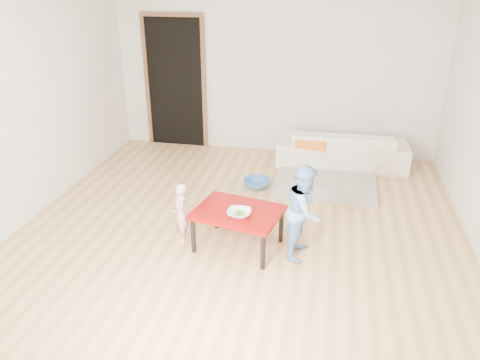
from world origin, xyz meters
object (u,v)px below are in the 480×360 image
(sofa, at_px, (342,148))
(red_table, at_px, (238,229))
(bowl, at_px, (239,213))
(basin, at_px, (257,183))
(child_pink, at_px, (181,213))
(child_blue, at_px, (305,211))

(sofa, xyz_separation_m, red_table, (-1.05, -2.54, -0.06))
(bowl, relative_size, basin, 0.67)
(child_pink, height_order, basin, child_pink)
(sofa, xyz_separation_m, child_blue, (-0.37, -2.52, 0.22))
(red_table, relative_size, child_pink, 1.31)
(red_table, bearing_deg, sofa, 67.42)
(basin, bearing_deg, sofa, 42.82)
(child_pink, xyz_separation_m, basin, (0.58, 1.50, -0.28))
(red_table, height_order, bowl, bowl)
(bowl, distance_m, child_blue, 0.66)
(child_pink, distance_m, child_blue, 1.32)
(basin, bearing_deg, red_table, -88.11)
(bowl, xyz_separation_m, child_pink, (-0.66, 0.12, -0.13))
(child_blue, bearing_deg, bowl, 111.71)
(child_blue, bearing_deg, child_pink, 101.20)
(sofa, xyz_separation_m, child_pink, (-1.68, -2.53, 0.05))
(red_table, bearing_deg, bowl, -72.49)
(red_table, distance_m, child_pink, 0.64)
(sofa, bearing_deg, child_blue, 80.33)
(bowl, bearing_deg, basin, 92.98)
(red_table, height_order, child_blue, child_blue)
(red_table, bearing_deg, basin, 91.89)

